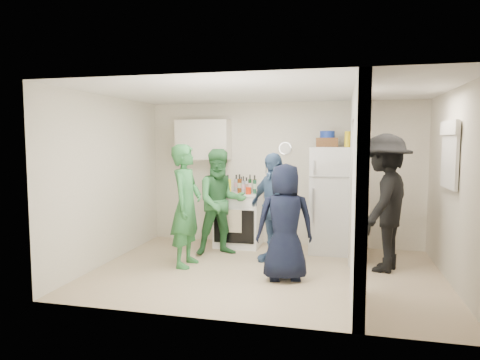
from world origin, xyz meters
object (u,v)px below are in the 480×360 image
blue_bowl (327,134)px  person_green_left (186,206)px  wicker_basket (327,142)px  person_denim (273,208)px  person_nook (384,203)px  person_green_center (221,202)px  person_navy (285,222)px  fridge (332,200)px  stove (238,219)px  yellow_cup_stack_top (347,139)px

blue_bowl → person_green_left: bearing=-145.6°
wicker_basket → person_denim: wicker_basket is taller
blue_bowl → person_nook: bearing=-47.2°
person_green_center → person_navy: (1.16, -1.02, -0.08)m
person_navy → fridge: bearing=-124.0°
stove → person_navy: bearing=-58.0°
wicker_basket → person_green_center: wicker_basket is taller
yellow_cup_stack_top → person_green_center: (-1.95, -0.48, -1.00)m
fridge → person_green_center: fridge is taller
wicker_basket → person_green_left: size_ratio=0.20×
fridge → person_navy: size_ratio=1.12×
person_denim → stove: bearing=171.5°
stove → person_denim: bearing=-48.9°
wicker_basket → person_green_left: bearing=-145.6°
person_green_center → person_denim: bearing=-42.8°
stove → person_navy: person_navy is taller
fridge → yellow_cup_stack_top: bearing=-24.4°
stove → person_denim: person_denim is taller
person_navy → person_green_left: bearing=-26.4°
fridge → wicker_basket: wicker_basket is taller
person_denim → yellow_cup_stack_top: bearing=74.1°
fridge → wicker_basket: (-0.10, 0.05, 0.94)m
blue_bowl → yellow_cup_stack_top: 0.36m
yellow_cup_stack_top → person_green_center: 2.25m
fridge → person_denim: (-0.85, -0.82, -0.04)m
stove → person_green_left: size_ratio=0.53×
blue_bowl → person_green_left: blue_bowl is taller
yellow_cup_stack_top → person_nook: bearing=-55.6°
yellow_cup_stack_top → person_nook: size_ratio=0.13×
fridge → person_green_left: person_green_left is taller
fridge → person_navy: 1.70m
blue_bowl → person_nook: 1.56m
wicker_basket → person_navy: wicker_basket is taller
stove → person_green_left: person_green_left is taller
person_green_left → person_navy: (1.49, -0.32, -0.12)m
fridge → person_nook: (0.73, -0.85, 0.10)m
stove → person_green_center: size_ratio=0.55×
fridge → person_denim: size_ratio=1.04×
fridge → blue_bowl: size_ratio=7.21×
person_green_left → person_green_center: (0.32, 0.71, -0.04)m
stove → person_denim: size_ratio=0.57×
stove → person_green_left: bearing=-109.4°
wicker_basket → person_green_center: size_ratio=0.21×
stove → person_denim: 1.18m
person_green_center → wicker_basket: bearing=-6.7°
yellow_cup_stack_top → person_navy: (-0.79, -1.50, -1.08)m
wicker_basket → person_green_left: 2.54m
fridge → person_nook: size_ratio=0.89×
stove → blue_bowl: blue_bowl is taller
wicker_basket → person_nook: 1.49m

